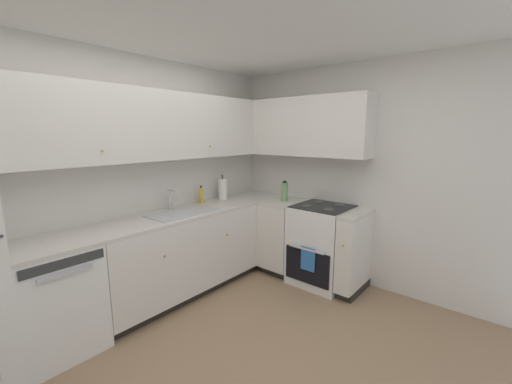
% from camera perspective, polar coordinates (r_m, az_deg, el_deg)
% --- Properties ---
extents(ground_plane, '(3.92, 3.17, 0.02)m').
position_cam_1_polar(ground_plane, '(2.73, -2.93, -29.56)').
color(ground_plane, '#937556').
extents(wall_back, '(4.02, 0.05, 2.52)m').
position_cam_1_polar(wall_back, '(3.43, -23.19, 1.55)').
color(wall_back, silver).
rests_on(wall_back, ground_plane).
extents(wall_right, '(0.05, 3.27, 2.52)m').
position_cam_1_polar(wall_right, '(3.81, 17.70, 2.72)').
color(wall_right, silver).
rests_on(wall_right, ground_plane).
extents(dishwasher, '(0.60, 0.63, 0.88)m').
position_cam_1_polar(dishwasher, '(3.10, -32.58, -16.07)').
color(dishwasher, white).
rests_on(dishwasher, ground_plane).
extents(lower_cabinets_back, '(1.83, 0.62, 0.88)m').
position_cam_1_polar(lower_cabinets_back, '(3.59, -13.44, -10.97)').
color(lower_cabinets_back, silver).
rests_on(lower_cabinets_back, ground_plane).
extents(countertop_back, '(3.04, 0.60, 0.03)m').
position_cam_1_polar(countertop_back, '(3.45, -13.77, -3.96)').
color(countertop_back, beige).
rests_on(countertop_back, lower_cabinets_back).
extents(lower_cabinets_right, '(0.62, 1.24, 0.88)m').
position_cam_1_polar(lower_cabinets_right, '(3.94, 8.47, -8.86)').
color(lower_cabinets_right, silver).
rests_on(lower_cabinets_right, ground_plane).
extents(countertop_right, '(0.60, 1.24, 0.03)m').
position_cam_1_polar(countertop_right, '(3.81, 8.63, -2.42)').
color(countertop_right, beige).
rests_on(countertop_right, lower_cabinets_right).
extents(oven_range, '(0.68, 0.62, 1.07)m').
position_cam_1_polar(oven_range, '(3.83, 11.81, -9.22)').
color(oven_range, white).
rests_on(oven_range, ground_plane).
extents(upper_cabinets_back, '(2.72, 0.34, 0.69)m').
position_cam_1_polar(upper_cabinets_back, '(3.37, -18.14, 11.34)').
color(upper_cabinets_back, silver).
extents(upper_cabinets_right, '(0.32, 1.79, 0.69)m').
position_cam_1_polar(upper_cabinets_right, '(3.93, 7.61, 11.58)').
color(upper_cabinets_right, silver).
extents(sink, '(0.72, 0.40, 0.10)m').
position_cam_1_polar(sink, '(3.45, -13.14, -4.34)').
color(sink, '#B7B7BC').
rests_on(sink, countertop_back).
extents(faucet, '(0.07, 0.16, 0.23)m').
position_cam_1_polar(faucet, '(3.58, -15.21, -0.98)').
color(faucet, silver).
rests_on(faucet, countertop_back).
extents(soap_bottle, '(0.05, 0.05, 0.22)m').
position_cam_1_polar(soap_bottle, '(3.84, -9.89, -0.60)').
color(soap_bottle, gold).
rests_on(soap_bottle, countertop_back).
extents(paper_towel_roll, '(0.11, 0.11, 0.32)m').
position_cam_1_polar(paper_towel_roll, '(4.04, -6.07, 0.57)').
color(paper_towel_roll, white).
rests_on(paper_towel_roll, countertop_back).
extents(oil_bottle, '(0.08, 0.08, 0.25)m').
position_cam_1_polar(oil_bottle, '(3.93, 5.20, 0.09)').
color(oil_bottle, '#729E66').
rests_on(oil_bottle, countertop_right).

